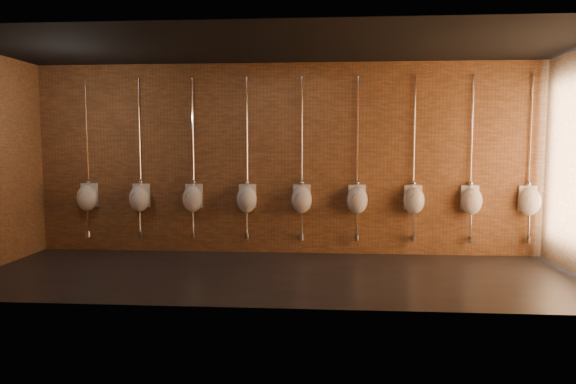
# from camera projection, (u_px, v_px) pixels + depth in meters

# --- Properties ---
(ground) EXTENTS (8.50, 8.50, 0.00)m
(ground) POSITION_uv_depth(u_px,v_px,m) (277.00, 275.00, 7.30)
(ground) COLOR black
(ground) RESTS_ON ground
(room_shell) EXTENTS (8.54, 3.04, 3.22)m
(room_shell) POSITION_uv_depth(u_px,v_px,m) (276.00, 133.00, 7.11)
(room_shell) COLOR black
(room_shell) RESTS_ON ground
(urinal_0) EXTENTS (0.36, 0.32, 2.71)m
(urinal_0) POSITION_uv_depth(u_px,v_px,m) (87.00, 197.00, 8.83)
(urinal_0) COLOR white
(urinal_0) RESTS_ON ground
(urinal_1) EXTENTS (0.36, 0.32, 2.71)m
(urinal_1) POSITION_uv_depth(u_px,v_px,m) (139.00, 198.00, 8.76)
(urinal_1) COLOR white
(urinal_1) RESTS_ON ground
(urinal_2) EXTENTS (0.36, 0.32, 2.71)m
(urinal_2) POSITION_uv_depth(u_px,v_px,m) (193.00, 198.00, 8.70)
(urinal_2) COLOR white
(urinal_2) RESTS_ON ground
(urinal_3) EXTENTS (0.36, 0.32, 2.71)m
(urinal_3) POSITION_uv_depth(u_px,v_px,m) (247.00, 198.00, 8.63)
(urinal_3) COLOR white
(urinal_3) RESTS_ON ground
(urinal_4) EXTENTS (0.36, 0.32, 2.71)m
(urinal_4) POSITION_uv_depth(u_px,v_px,m) (302.00, 199.00, 8.56)
(urinal_4) COLOR white
(urinal_4) RESTS_ON ground
(urinal_5) EXTENTS (0.36, 0.32, 2.71)m
(urinal_5) POSITION_uv_depth(u_px,v_px,m) (357.00, 199.00, 8.50)
(urinal_5) COLOR white
(urinal_5) RESTS_ON ground
(urinal_6) EXTENTS (0.36, 0.32, 2.71)m
(urinal_6) POSITION_uv_depth(u_px,v_px,m) (414.00, 200.00, 8.43)
(urinal_6) COLOR white
(urinal_6) RESTS_ON ground
(urinal_7) EXTENTS (0.36, 0.32, 2.71)m
(urinal_7) POSITION_uv_depth(u_px,v_px,m) (471.00, 200.00, 8.37)
(urinal_7) COLOR white
(urinal_7) RESTS_ON ground
(urinal_8) EXTENTS (0.36, 0.32, 2.71)m
(urinal_8) POSITION_uv_depth(u_px,v_px,m) (530.00, 201.00, 8.30)
(urinal_8) COLOR white
(urinal_8) RESTS_ON ground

